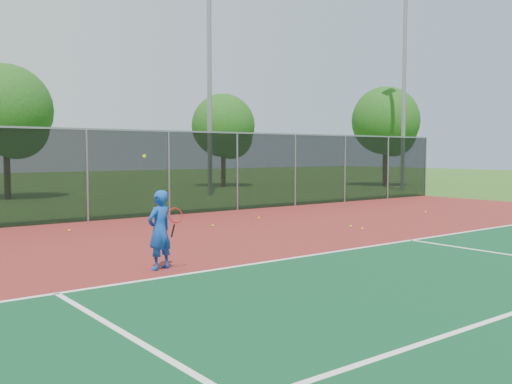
% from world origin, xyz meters
% --- Properties ---
extents(ground, '(120.00, 120.00, 0.00)m').
position_xyz_m(ground, '(0.00, 0.00, 0.00)').
color(ground, '#2A5718').
rests_on(ground, ground).
extents(court_apron, '(30.00, 20.00, 0.02)m').
position_xyz_m(court_apron, '(0.00, 2.00, 0.01)').
color(court_apron, maroon).
rests_on(court_apron, ground).
extents(fence_back, '(30.00, 0.06, 3.03)m').
position_xyz_m(fence_back, '(0.00, 12.00, 1.56)').
color(fence_back, black).
rests_on(fence_back, court_apron).
extents(tennis_player, '(0.64, 0.67, 2.21)m').
position_xyz_m(tennis_player, '(-4.78, 3.71, 0.79)').
color(tennis_player, '#1244AC').
rests_on(tennis_player, court_apron).
extents(practice_ball_1, '(0.07, 0.07, 0.07)m').
position_xyz_m(practice_ball_1, '(1.82, 9.11, 0.06)').
color(practice_ball_1, '#C6DA19').
rests_on(practice_ball_1, court_apron).
extents(practice_ball_2, '(0.07, 0.07, 0.07)m').
position_xyz_m(practice_ball_2, '(2.66, 5.70, 0.06)').
color(practice_ball_2, '#C6DA19').
rests_on(practice_ball_2, court_apron).
extents(practice_ball_3, '(0.07, 0.07, 0.07)m').
position_xyz_m(practice_ball_3, '(-0.54, 8.34, 0.06)').
color(practice_ball_3, '#C6DA19').
rests_on(practice_ball_3, court_apron).
extents(practice_ball_4, '(0.07, 0.07, 0.07)m').
position_xyz_m(practice_ball_4, '(-3.84, 5.65, 0.06)').
color(practice_ball_4, '#C6DA19').
rests_on(practice_ball_4, court_apron).
extents(practice_ball_5, '(0.07, 0.07, 0.07)m').
position_xyz_m(practice_ball_5, '(2.50, 5.11, 0.06)').
color(practice_ball_5, '#C6DA19').
rests_on(practice_ball_5, court_apron).
extents(practice_ball_7, '(0.07, 0.07, 0.07)m').
position_xyz_m(practice_ball_7, '(7.87, 6.81, 0.06)').
color(practice_ball_7, '#C6DA19').
rests_on(practice_ball_7, court_apron).
extents(practice_ball_8, '(0.07, 0.07, 0.07)m').
position_xyz_m(practice_ball_8, '(-4.34, 9.94, 0.06)').
color(practice_ball_8, '#C6DA19').
rests_on(practice_ball_8, court_apron).
extents(floodlight_n, '(0.90, 0.40, 12.17)m').
position_xyz_m(floodlight_n, '(6.42, 19.22, 6.86)').
color(floodlight_n, gray).
rests_on(floodlight_n, ground).
extents(floodlight_ne, '(0.90, 0.40, 12.17)m').
position_xyz_m(floodlight_ne, '(17.58, 15.48, 6.86)').
color(floodlight_ne, gray).
rests_on(floodlight_ne, ground).
extents(tree_back_left, '(4.42, 4.42, 6.49)m').
position_xyz_m(tree_back_left, '(-2.61, 22.97, 4.07)').
color(tree_back_left, '#372314').
rests_on(tree_back_left, ground).
extents(tree_back_mid, '(4.15, 4.15, 6.10)m').
position_xyz_m(tree_back_mid, '(11.38, 25.02, 3.82)').
color(tree_back_mid, '#372314').
rests_on(tree_back_mid, ground).
extents(tree_back_right, '(4.52, 4.52, 6.63)m').
position_xyz_m(tree_back_right, '(20.34, 18.95, 4.16)').
color(tree_back_right, '#372314').
rests_on(tree_back_right, ground).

